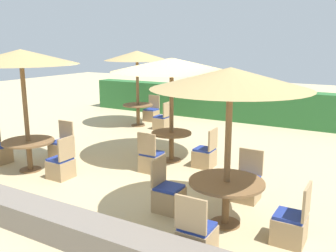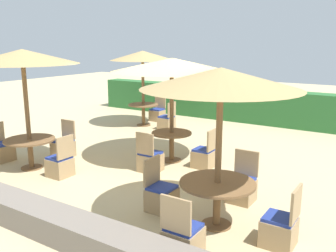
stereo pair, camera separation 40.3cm
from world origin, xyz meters
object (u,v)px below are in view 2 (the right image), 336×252
(patio_chair_back_left_east, at_px, (167,122))
(round_table_front_right, at_px, (217,190))
(round_table_back_left, at_px, (143,109))
(parasol_front_left, at_px, (22,57))
(parasol_back_left, at_px, (143,56))
(patio_chair_front_right_west, at_px, (161,196))
(patio_chair_front_left_east, at_px, (60,165))
(patio_chair_front_left_north, at_px, (63,147))
(parasol_front_right, at_px, (221,79))
(round_table_front_left, at_px, (30,145))
(parasol_center, at_px, (172,65))
(patio_chair_front_right_east, at_px, (280,229))
(patio_chair_center_east, at_px, (204,157))
(patio_chair_front_right_south, at_px, (183,238))
(round_table_center, at_px, (172,139))
(patio_chair_front_left_west, at_px, (2,150))
(patio_chair_center_south, at_px, (150,160))
(patio_chair_front_right_north, at_px, (242,188))
(patio_chair_back_left_north, at_px, (157,114))

(patio_chair_back_left_east, xyz_separation_m, round_table_front_right, (4.31, -5.20, 0.34))
(round_table_back_left, relative_size, parasol_front_left, 0.38)
(parasol_back_left, bearing_deg, patio_chair_back_left_east, -2.22)
(patio_chair_back_left_east, height_order, patio_chair_front_right_west, same)
(patio_chair_back_left_east, distance_m, patio_chair_front_left_east, 5.03)
(patio_chair_front_left_north, height_order, parasol_front_right, parasol_front_right)
(round_table_front_left, height_order, round_table_front_right, round_table_front_right)
(parasol_back_left, distance_m, patio_chair_front_right_west, 7.09)
(round_table_back_left, height_order, parasol_front_right, parasol_front_right)
(parasol_center, relative_size, patio_chair_front_right_east, 3.10)
(parasol_center, height_order, round_table_front_left, parasol_center)
(patio_chair_center_east, distance_m, round_table_front_right, 2.86)
(parasol_back_left, bearing_deg, patio_chair_center_east, -36.28)
(patio_chair_back_left_east, height_order, patio_chair_front_right_south, same)
(round_table_front_left, xyz_separation_m, patio_chair_front_right_south, (4.81, -1.23, -0.30))
(round_table_center, xyz_separation_m, patio_chair_front_left_west, (-3.54, -2.25, -0.29))
(parasol_center, height_order, parasol_front_right, parasol_front_right)
(parasol_back_left, xyz_separation_m, patio_chair_center_south, (2.93, -3.72, -2.13))
(patio_chair_front_left_east, bearing_deg, patio_chair_back_left_east, 5.39)
(patio_chair_front_right_north, bearing_deg, patio_chair_front_left_north, -1.31)
(patio_chair_back_left_east, height_order, parasol_front_left, parasol_front_left)
(parasol_front_right, distance_m, round_table_front_right, 1.74)
(patio_chair_back_left_north, relative_size, patio_chair_center_south, 1.00)
(patio_chair_back_left_east, relative_size, patio_chair_center_south, 1.00)
(round_table_center, height_order, round_table_front_left, round_table_center)
(patio_chair_front_left_west, bearing_deg, patio_chair_front_right_east, 88.10)
(patio_chair_back_left_north, height_order, patio_chair_center_east, same)
(patio_chair_back_left_north, bearing_deg, round_table_front_left, 95.12)
(round_table_back_left, relative_size, patio_chair_center_south, 1.12)
(parasol_back_left, bearing_deg, round_table_front_left, -84.52)
(patio_chair_front_right_south, bearing_deg, round_table_front_right, 89.24)
(patio_chair_front_right_south, bearing_deg, parasol_center, 124.31)
(parasol_front_right, height_order, patio_chair_front_right_west, parasol_front_right)
(patio_chair_center_east, bearing_deg, round_table_back_left, 53.72)
(parasol_center, bearing_deg, patio_chair_front_right_east, -36.04)
(round_table_front_right, bearing_deg, parasol_back_left, 135.38)
(parasol_front_left, height_order, patio_chair_front_right_east, parasol_front_left)
(round_table_front_left, distance_m, patio_chair_front_left_east, 1.03)
(patio_chair_front_left_east, xyz_separation_m, patio_chair_front_right_east, (4.87, -0.25, 0.00))
(round_table_center, height_order, parasol_front_left, parasol_front_left)
(patio_chair_back_left_east, relative_size, patio_chair_front_left_west, 1.00)
(patio_chair_center_south, relative_size, patio_chair_front_right_west, 1.00)
(parasol_back_left, xyz_separation_m, patio_chair_front_right_west, (4.25, -5.25, -2.13))
(parasol_front_left, distance_m, patio_chair_front_right_west, 4.41)
(patio_chair_front_right_north, bearing_deg, parasol_back_left, -38.02)
(patio_chair_front_left_west, bearing_deg, parasol_back_left, 173.12)
(patio_chair_front_right_east, bearing_deg, round_table_front_right, 87.04)
(parasol_front_left, distance_m, patio_chair_front_right_south, 5.47)
(round_table_back_left, distance_m, round_table_center, 4.06)
(round_table_back_left, relative_size, round_table_front_right, 0.87)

